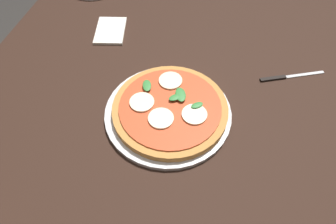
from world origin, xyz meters
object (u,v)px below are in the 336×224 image
(serving_tray, at_px, (168,113))
(knife, at_px, (284,77))
(dining_table, at_px, (171,114))
(napkin, at_px, (110,30))
(pizza, at_px, (170,109))

(serving_tray, xyz_separation_m, knife, (-0.20, 0.28, -0.00))
(dining_table, xyz_separation_m, knife, (-0.14, 0.29, 0.09))
(serving_tray, bearing_deg, dining_table, -173.69)
(dining_table, height_order, napkin, napkin)
(serving_tray, relative_size, pizza, 1.11)
(napkin, relative_size, knife, 0.74)
(dining_table, relative_size, pizza, 5.07)
(knife, bearing_deg, napkin, -98.09)
(dining_table, distance_m, knife, 0.33)
(dining_table, bearing_deg, napkin, -130.55)
(pizza, relative_size, knife, 1.63)
(pizza, height_order, napkin, pizza)
(pizza, bearing_deg, serving_tray, -70.18)
(serving_tray, xyz_separation_m, pizza, (-0.00, 0.00, 0.02))
(serving_tray, bearing_deg, napkin, -137.39)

